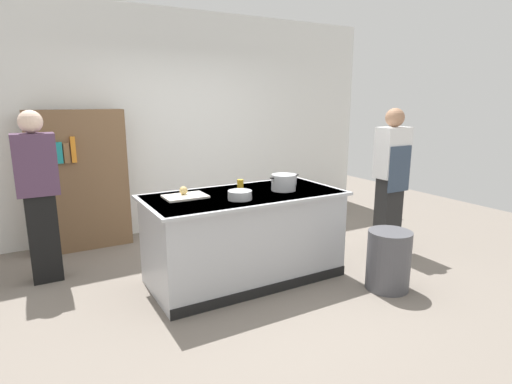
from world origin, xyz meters
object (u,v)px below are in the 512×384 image
Objects in this scene: person_chef at (391,176)px; sauce_pan at (290,179)px; trash_bin at (388,260)px; person_guest at (39,194)px; onion at (184,190)px; juice_cup at (240,184)px; bookshelf at (80,181)px; stock_pot at (284,182)px; mixing_bowl at (240,195)px.

sauce_pan is at bearing 68.78° from person_chef.
person_guest is at bearing 147.02° from trash_bin.
person_chef is (2.50, -0.29, -0.05)m from onion.
trash_bin is at bearing 52.60° from person_guest.
trash_bin is (0.44, -1.07, -0.66)m from sauce_pan.
bookshelf is (-1.37, 1.58, -0.10)m from juice_cup.
person_chef reaches higher than trash_bin.
stock_pot is at bearing 128.68° from trash_bin.
juice_cup is at bearing 142.06° from stock_pot.
bookshelf is at bearing 140.16° from sauce_pan.
sauce_pan is at bearing -39.84° from bookshelf.
trash_bin is (1.03, -1.12, -0.66)m from juice_cup.
onion is at bearing 138.08° from mixing_bowl.
person_guest reaches higher than bookshelf.
mixing_bowl is at bearing 50.14° from person_guest.
juice_cup is at bearing 61.96° from mixing_bowl.
person_guest is (-2.20, 1.03, -0.07)m from stock_pot.
stock_pot is 1.40× the size of mixing_bowl.
trash_bin is at bearing -48.37° from bookshelf.
onion is 0.05× the size of person_chef.
mixing_bowl is at bearing -166.97° from stock_pot.
onion is 1.23m from sauce_pan.
onion is at bearing 146.98° from trash_bin.
bookshelf reaches higher than stock_pot.
sauce_pan is 0.13× the size of bookshelf.
mixing_bowl is at bearing -156.19° from sauce_pan.
trash_bin is (0.67, -0.84, -0.69)m from stock_pot.
person_chef reaches higher than juice_cup.
juice_cup reaches higher than trash_bin.
sauce_pan is (1.23, -0.02, -0.00)m from onion.
onion is at bearing -65.56° from bookshelf.
bookshelf is (-2.40, 2.70, 0.56)m from trash_bin.
stock_pot is 0.18× the size of person_chef.
person_chef is (0.84, 0.80, 0.62)m from trash_bin.
person_guest reaches higher than trash_bin.
onion is at bearing 74.16° from person_chef.
bookshelf is (-1.73, 1.86, -0.13)m from stock_pot.
mixing_bowl is at bearing -59.97° from bookshelf.
bookshelf is at bearing 145.96° from person_guest.
juice_cup is 0.06× the size of person_chef.
onion is at bearing 166.37° from stock_pot.
sauce_pan reaches higher than trash_bin.
person_guest is (-3.72, 1.07, -0.00)m from person_chef.
juice_cup is 1.99m from person_guest.
sauce_pan reaches higher than mixing_bowl.
mixing_bowl is 0.13× the size of bookshelf.
juice_cup is (-0.36, 0.28, -0.03)m from stock_pot.
person_chef is (1.51, -0.05, -0.07)m from stock_pot.
person_guest is at bearing 64.61° from person_chef.
mixing_bowl is 2.31m from bookshelf.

